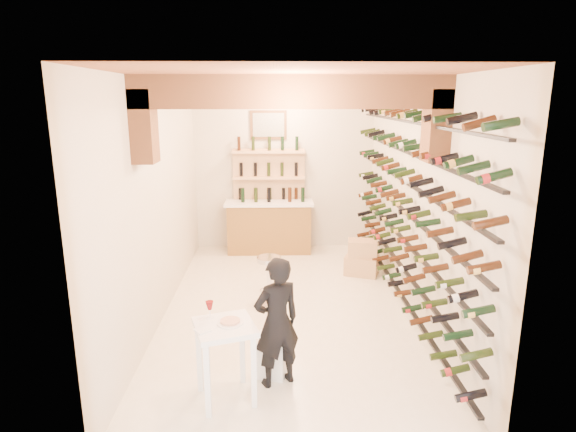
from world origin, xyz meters
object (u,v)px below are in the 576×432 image
object	(u,v)px
person	(277,322)
back_counter	(269,225)
wine_rack	(399,203)
white_stool	(271,355)
tasting_table	(225,338)
crate_lower	(362,265)
chrome_barstool	(269,277)

from	to	relation	value
person	back_counter	bearing A→B (deg)	-114.85
back_counter	person	xyz separation A→B (m)	(0.12, -4.51, 0.17)
wine_rack	white_stool	size ratio (longest dim) A/B	13.49
back_counter	person	distance (m)	4.51
wine_rack	tasting_table	size ratio (longest dim) A/B	5.78
crate_lower	chrome_barstool	bearing A→B (deg)	-143.46
wine_rack	tasting_table	world-z (taller)	wine_rack
tasting_table	wine_rack	bearing A→B (deg)	25.54
chrome_barstool	person	bearing A→B (deg)	-87.14
chrome_barstool	back_counter	bearing A→B (deg)	90.47
person	wine_rack	bearing A→B (deg)	-158.95
white_stool	wine_rack	bearing A→B (deg)	43.34
back_counter	chrome_barstool	xyz separation A→B (m)	(0.02, -2.48, -0.11)
wine_rack	tasting_table	bearing A→B (deg)	-136.40
tasting_table	back_counter	bearing A→B (deg)	67.26
person	crate_lower	size ratio (longest dim) A/B	2.57
back_counter	crate_lower	world-z (taller)	back_counter
chrome_barstool	crate_lower	xyz separation A→B (m)	(1.57, 1.17, -0.25)
back_counter	white_stool	distance (m)	4.33
wine_rack	back_counter	size ratio (longest dim) A/B	3.35
white_stool	crate_lower	bearing A→B (deg)	62.93
tasting_table	crate_lower	xyz separation A→B (m)	(1.98, 3.44, -0.50)
tasting_table	chrome_barstool	xyz separation A→B (m)	(0.41, 2.28, -0.25)
wine_rack	crate_lower	world-z (taller)	wine_rack
crate_lower	back_counter	bearing A→B (deg)	140.41
person	crate_lower	xyz separation A→B (m)	(1.47, 3.19, -0.54)
tasting_table	white_stool	distance (m)	0.78
tasting_table	crate_lower	bearing A→B (deg)	42.00
white_stool	person	bearing A→B (deg)	-72.50
tasting_table	crate_lower	distance (m)	4.01
tasting_table	white_stool	xyz separation A→B (m)	(0.45, 0.45, -0.46)
wine_rack	crate_lower	distance (m)	1.93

